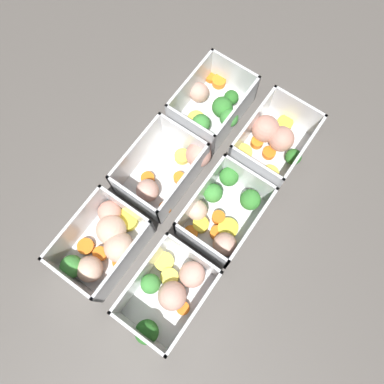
{
  "coord_description": "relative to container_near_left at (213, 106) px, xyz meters",
  "views": [
    {
      "loc": [
        0.17,
        0.12,
        0.65
      ],
      "look_at": [
        0.0,
        0.0,
        0.03
      ],
      "focal_mm": 35.0,
      "sensor_mm": 36.0,
      "label": 1
    }
  ],
  "objects": [
    {
      "name": "ground_plane",
      "position": [
        0.16,
        0.07,
        -0.03
      ],
      "size": [
        4.0,
        4.0,
        0.0
      ],
      "primitive_type": "plane",
      "color": "#56514C"
    },
    {
      "name": "container_near_left",
      "position": [
        0.0,
        0.0,
        0.0
      ],
      "size": [
        0.15,
        0.12,
        0.08
      ],
      "color": "white",
      "rests_on": "ground_plane"
    },
    {
      "name": "container_near_center",
      "position": [
        0.15,
        0.01,
        -0.0
      ],
      "size": [
        0.17,
        0.12,
        0.08
      ],
      "color": "white",
      "rests_on": "ground_plane"
    },
    {
      "name": "container_near_right",
      "position": [
        0.32,
        -0.0,
        -0.0
      ],
      "size": [
        0.16,
        0.11,
        0.08
      ],
      "color": "white",
      "rests_on": "ground_plane"
    },
    {
      "name": "container_far_left",
      "position": [
        -0.0,
        0.13,
        -0.0
      ],
      "size": [
        0.15,
        0.12,
        0.08
      ],
      "color": "white",
      "rests_on": "ground_plane"
    },
    {
      "name": "container_far_center",
      "position": [
        0.16,
        0.13,
        -0.0
      ],
      "size": [
        0.15,
        0.12,
        0.08
      ],
      "color": "white",
      "rests_on": "ground_plane"
    },
    {
      "name": "container_far_right",
      "position": [
        0.33,
        0.14,
        -0.0
      ],
      "size": [
        0.16,
        0.11,
        0.08
      ],
      "color": "white",
      "rests_on": "ground_plane"
    }
  ]
}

